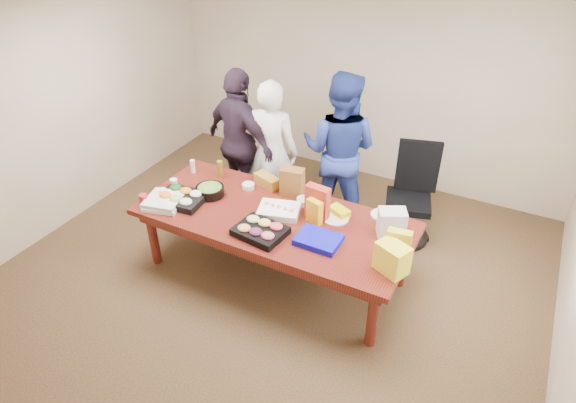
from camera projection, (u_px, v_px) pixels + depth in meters
The scene contains 36 objects.
floor at pixel (275, 273), 5.46m from camera, with size 5.50×5.00×0.02m, color #47301E.
ceiling at pixel (270, 14), 3.97m from camera, with size 5.50×5.00×0.02m, color white.
wall_back at pixel (365, 81), 6.56m from camera, with size 5.50×0.04×2.70m, color beige.
wall_front at pixel (60, 353), 2.87m from camera, with size 5.50×0.04×2.70m, color beige.
wall_left at pixel (65, 110), 5.78m from camera, with size 0.04×5.00×2.70m, color beige.
conference_table at pixel (274, 245), 5.25m from camera, with size 2.80×1.20×0.75m, color #4C1C0F.
office_chair at pixel (409, 198), 5.66m from camera, with size 0.58×0.58×1.13m, color black.
person_center at pixel (271, 153), 5.89m from camera, with size 0.65×0.43×1.78m, color silver.
person_right at pixel (339, 150), 5.82m from camera, with size 0.92×0.71×1.89m, color navy.
person_left at pixel (240, 143), 6.03m from camera, with size 1.07×0.45×1.83m, color #281B29.
veggie_tray at pixel (181, 198), 5.25m from camera, with size 0.48×0.37×0.07m, color black.
fruit_tray at pixel (260, 231), 4.77m from camera, with size 0.47×0.37×0.07m, color black.
sheet_cake at pixel (279, 211), 5.06m from camera, with size 0.41×0.31×0.07m, color white.
salad_bowl at pixel (210, 191), 5.35m from camera, with size 0.30×0.30×0.10m, color black.
chip_bag_blue at pixel (318, 240), 4.67m from camera, with size 0.41×0.31×0.06m, color #0F0FBE.
chip_bag_red at pixel (317, 202), 4.93m from camera, with size 0.24×0.10×0.35m, color #A82F1F.
chip_bag_yellow at pixel (398, 246), 4.39m from camera, with size 0.21×0.08×0.32m, color gold.
chip_bag_orange at pixel (315, 212), 4.89m from camera, with size 0.16×0.07×0.25m, color #EFA10F.
mayo_jar at pixel (312, 196), 5.22m from camera, with size 0.09×0.09×0.14m, color silver.
mustard_bottle at pixel (284, 186), 5.39m from camera, with size 0.05×0.05×0.15m, color yellow.
dressing_bottle at pixel (220, 169), 5.63m from camera, with size 0.07×0.07×0.21m, color brown.
ranch_bottle at pixel (193, 166), 5.73m from camera, with size 0.05×0.05×0.16m, color white.
banana_bunch at pixel (339, 211), 5.05m from camera, with size 0.22×0.13×0.07m, color #DDCD08.
bread_loaf at pixel (267, 181), 5.50m from camera, with size 0.30×0.13×0.12m, color #A07022.
kraft_bag at pixel (292, 182), 5.29m from camera, with size 0.24×0.14×0.32m, color brown.
red_cup at pixel (144, 200), 5.19m from camera, with size 0.09×0.09×0.12m, color red.
clear_cup_a at pixel (163, 194), 5.29m from camera, with size 0.08×0.08×0.11m, color white.
clear_cup_b at pixel (174, 184), 5.46m from camera, with size 0.08×0.08×0.11m, color white.
pizza_box_lower at pixel (164, 203), 5.20m from camera, with size 0.35×0.35×0.04m, color white.
pizza_box_upper at pixel (164, 200), 5.18m from camera, with size 0.35×0.35×0.04m, color silver.
plate_a at pixel (336, 218), 5.00m from camera, with size 0.27×0.27×0.02m, color silver.
plate_b at pixel (382, 215), 5.05m from camera, with size 0.23×0.23×0.01m, color white.
dip_bowl_a at pixel (304, 201), 5.22m from camera, with size 0.16×0.16×0.06m, color beige.
dip_bowl_b at pixel (248, 186), 5.48m from camera, with size 0.14×0.14×0.05m, color silver.
grocery_bag_white at pixel (392, 223), 4.71m from camera, with size 0.25×0.18×0.27m, color silver.
grocery_bag_yellow at pixel (392, 258), 4.28m from camera, with size 0.27×0.19×0.27m, color yellow.
Camera 1 is at (2.04, -3.59, 3.65)m, focal length 31.27 mm.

